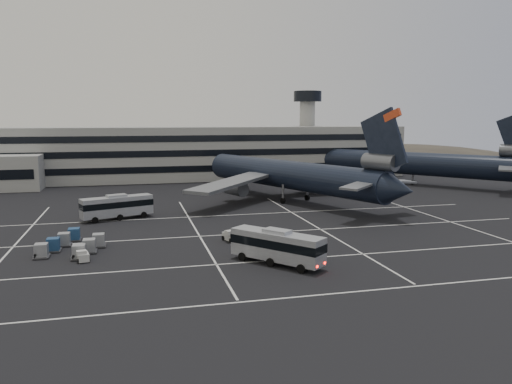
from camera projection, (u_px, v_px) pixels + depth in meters
ground at (248, 241)px, 67.21m from camera, size 260.00×260.00×0.00m
lane_markings at (254, 239)px, 68.13m from camera, size 90.00×55.62×0.01m
terminal at (177, 153)px, 133.73m from camera, size 125.00×26.00×24.00m
hills at (203, 178)px, 236.41m from camera, size 352.00×180.00×44.00m
trijet_main at (290, 175)px, 98.59m from camera, size 43.73×54.89×18.08m
trijet_far at (417, 163)px, 122.58m from camera, size 40.38×48.78×18.08m
bus_near at (277, 245)px, 56.07m from camera, size 9.27×10.43×4.01m
bus_far at (117, 206)px, 81.14m from camera, size 11.72×6.37×4.06m
tug_a at (83, 256)px, 57.42m from camera, size 1.71×2.36×1.38m
tug_b at (231, 236)px, 66.79m from camera, size 2.29×2.81×1.58m
uld_cluster at (72, 244)px, 62.08m from camera, size 8.61×11.94×1.71m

